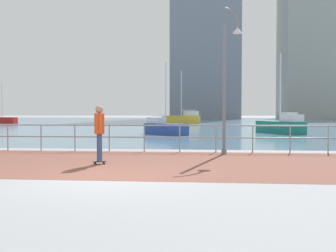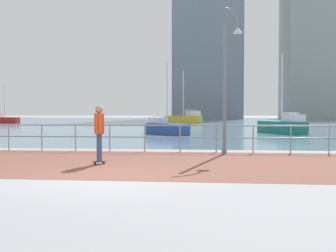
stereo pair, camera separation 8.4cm
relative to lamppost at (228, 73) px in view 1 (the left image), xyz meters
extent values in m
plane|color=gray|center=(-3.23, 34.57, -2.98)|extent=(220.00, 220.00, 0.00)
cube|color=brown|center=(-3.23, -2.75, -2.98)|extent=(28.00, 6.55, 0.01)
cube|color=slate|center=(-3.23, 45.53, -2.98)|extent=(180.00, 88.00, 0.00)
cylinder|color=#8C99A3|center=(-8.83, 0.53, -2.47)|extent=(0.05, 0.05, 1.04)
cylinder|color=#8C99A3|center=(-7.43, 0.53, -2.47)|extent=(0.05, 0.05, 1.04)
cylinder|color=#8C99A3|center=(-6.03, 0.53, -2.47)|extent=(0.05, 0.05, 1.04)
cylinder|color=#8C99A3|center=(-4.63, 0.53, -2.47)|extent=(0.05, 0.05, 1.04)
cylinder|color=#8C99A3|center=(-3.23, 0.53, -2.47)|extent=(0.05, 0.05, 1.04)
cylinder|color=#8C99A3|center=(-1.83, 0.53, -2.47)|extent=(0.05, 0.05, 1.04)
cylinder|color=#8C99A3|center=(-0.43, 0.53, -2.47)|extent=(0.05, 0.05, 1.04)
cylinder|color=#8C99A3|center=(0.97, 0.53, -2.47)|extent=(0.05, 0.05, 1.04)
cylinder|color=#8C99A3|center=(2.37, 0.53, -2.47)|extent=(0.05, 0.05, 1.04)
cylinder|color=#8C99A3|center=(3.77, 0.53, -2.47)|extent=(0.05, 0.05, 1.04)
cylinder|color=#8C99A3|center=(-3.23, 0.53, -1.95)|extent=(25.20, 0.06, 0.06)
cylinder|color=#8C99A3|center=(-3.23, 0.53, -2.41)|extent=(25.20, 0.06, 0.06)
cylinder|color=slate|center=(-0.15, -0.07, -2.88)|extent=(0.19, 0.19, 0.20)
cylinder|color=slate|center=(-0.15, -0.07, -0.58)|extent=(0.12, 0.12, 4.80)
cylinder|color=slate|center=(-0.08, -0.04, 2.36)|extent=(0.20, 0.16, 0.11)
cylinder|color=slate|center=(0.06, 0.03, 2.31)|extent=(0.21, 0.16, 0.15)
cylinder|color=slate|center=(0.18, 0.09, 2.23)|extent=(0.20, 0.16, 0.18)
cylinder|color=slate|center=(0.27, 0.13, 2.11)|extent=(0.18, 0.15, 0.19)
cylinder|color=slate|center=(0.33, 0.16, 1.97)|extent=(0.15, 0.13, 0.19)
cylinder|color=slate|center=(0.34, 0.17, 1.81)|extent=(0.11, 0.11, 0.17)
cone|color=silver|center=(0.34, 0.17, 1.61)|extent=(0.36, 0.36, 0.22)
cylinder|color=black|center=(-4.08, -3.37, -2.95)|extent=(0.07, 0.05, 0.06)
cylinder|color=black|center=(-4.12, -3.31, -2.95)|extent=(0.07, 0.05, 0.06)
cylinder|color=black|center=(-3.85, -3.27, -2.95)|extent=(0.07, 0.05, 0.06)
cylinder|color=black|center=(-3.88, -3.20, -2.95)|extent=(0.07, 0.05, 0.06)
cube|color=black|center=(-3.98, -3.29, -2.90)|extent=(0.41, 0.27, 0.02)
cylinder|color=#384C7A|center=(-3.95, -3.36, -2.48)|extent=(0.17, 0.17, 0.82)
cylinder|color=#384C7A|center=(-4.02, -3.21, -2.48)|extent=(0.17, 0.17, 0.82)
cube|color=#D84C1E|center=(-3.98, -3.29, -1.77)|extent=(0.36, 0.41, 0.61)
cylinder|color=#D84C1E|center=(-3.89, -3.49, -1.75)|extent=(0.12, 0.12, 0.58)
cylinder|color=#D84C1E|center=(-4.08, -3.08, -1.75)|extent=(0.12, 0.12, 0.58)
sphere|color=#A37A5B|center=(-3.98, -3.29, -1.35)|extent=(0.23, 0.23, 0.23)
cube|color=#284799|center=(-3.52, 12.15, -2.61)|extent=(3.29, 3.28, 0.76)
cube|color=silver|center=(-4.27, 12.90, -2.01)|extent=(1.45, 1.44, 0.42)
cylinder|color=silver|center=(-3.52, 12.15, -0.12)|extent=(0.08, 0.08, 4.22)
cylinder|color=silver|center=(-4.07, 12.70, -1.72)|extent=(1.18, 1.17, 0.07)
cube|color=#B21E1E|center=(-28.13, 36.03, -2.57)|extent=(3.93, 1.38, 0.83)
cylinder|color=silver|center=(-28.13, 36.03, 0.16)|extent=(0.09, 0.09, 4.62)
cube|color=#197266|center=(4.61, 14.45, -2.54)|extent=(3.10, 4.24, 0.89)
cube|color=silver|center=(5.20, 13.36, -1.85)|extent=(1.50, 1.74, 0.49)
cylinder|color=silver|center=(4.61, 14.45, 0.36)|extent=(0.10, 0.10, 4.92)
cylinder|color=silver|center=(5.05, 13.65, -1.51)|extent=(0.96, 1.67, 0.08)
cube|color=gold|center=(-3.93, 37.42, -2.45)|extent=(5.06, 4.00, 1.07)
cube|color=silver|center=(-2.66, 38.23, -1.61)|extent=(2.11, 1.89, 0.60)
cylinder|color=silver|center=(-3.93, 37.42, 1.07)|extent=(0.12, 0.12, 5.97)
cylinder|color=silver|center=(-3.00, 38.01, -1.19)|extent=(1.95, 1.29, 0.10)
cube|color=#939993|center=(25.04, 79.92, 12.07)|extent=(15.79, 13.90, 30.11)
cube|color=slate|center=(-0.69, 77.33, 16.28)|extent=(15.42, 14.36, 38.53)
camera|label=1|loc=(-0.87, -14.69, -1.42)|focal=41.95mm
camera|label=2|loc=(-0.79, -14.68, -1.42)|focal=41.95mm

